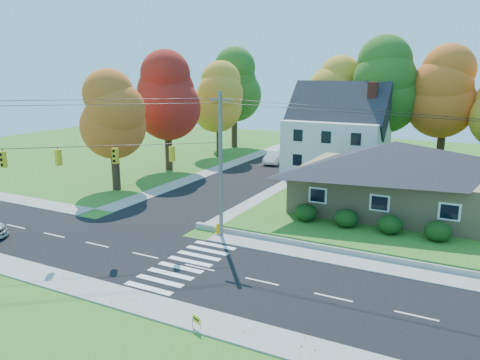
# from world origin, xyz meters

# --- Properties ---
(ground) EXTENTS (120.00, 120.00, 0.00)m
(ground) POSITION_xyz_m (0.00, 0.00, 0.00)
(ground) COLOR #3D7923
(road_main) EXTENTS (90.00, 8.00, 0.02)m
(road_main) POSITION_xyz_m (0.00, 0.00, 0.01)
(road_main) COLOR black
(road_main) RESTS_ON ground
(road_cross) EXTENTS (8.00, 44.00, 0.02)m
(road_cross) POSITION_xyz_m (-8.00, 26.00, 0.01)
(road_cross) COLOR black
(road_cross) RESTS_ON ground
(sidewalk_north) EXTENTS (90.00, 2.00, 0.08)m
(sidewalk_north) POSITION_xyz_m (0.00, 5.00, 0.04)
(sidewalk_north) COLOR #9C9A90
(sidewalk_north) RESTS_ON ground
(sidewalk_south) EXTENTS (90.00, 2.00, 0.08)m
(sidewalk_south) POSITION_xyz_m (0.00, -5.00, 0.04)
(sidewalk_south) COLOR #9C9A90
(sidewalk_south) RESTS_ON ground
(lawn) EXTENTS (30.00, 30.00, 0.50)m
(lawn) POSITION_xyz_m (13.00, 21.00, 0.25)
(lawn) COLOR #3D7923
(lawn) RESTS_ON ground
(ranch_house) EXTENTS (14.60, 10.60, 5.40)m
(ranch_house) POSITION_xyz_m (8.00, 16.00, 3.27)
(ranch_house) COLOR tan
(ranch_house) RESTS_ON lawn
(colonial_house) EXTENTS (10.40, 8.40, 9.60)m
(colonial_house) POSITION_xyz_m (0.04, 28.00, 4.58)
(colonial_house) COLOR silver
(colonial_house) RESTS_ON lawn
(hedge_row) EXTENTS (10.70, 1.70, 1.27)m
(hedge_row) POSITION_xyz_m (7.50, 9.80, 1.14)
(hedge_row) COLOR #163A10
(hedge_row) RESTS_ON lawn
(traffic_infrastructure) EXTENTS (38.10, 10.66, 10.00)m
(traffic_infrastructure) POSITION_xyz_m (-0.15, 1.35, 5.15)
(traffic_infrastructure) COLOR #666059
(traffic_infrastructure) RESTS_ON ground
(tree_lot_0) EXTENTS (6.72, 6.72, 12.51)m
(tree_lot_0) POSITION_xyz_m (-2.00, 34.00, 8.31)
(tree_lot_0) COLOR #3F2A19
(tree_lot_0) RESTS_ON lawn
(tree_lot_1) EXTENTS (7.84, 7.84, 14.60)m
(tree_lot_1) POSITION_xyz_m (4.00, 33.00, 9.61)
(tree_lot_1) COLOR #3F2A19
(tree_lot_1) RESTS_ON lawn
(tree_lot_2) EXTENTS (7.28, 7.28, 13.56)m
(tree_lot_2) POSITION_xyz_m (10.00, 34.00, 8.96)
(tree_lot_2) COLOR #3F2A19
(tree_lot_2) RESTS_ON lawn
(tree_west_0) EXTENTS (6.16, 6.16, 11.47)m
(tree_west_0) POSITION_xyz_m (-17.00, 12.00, 7.15)
(tree_west_0) COLOR #3F2A19
(tree_west_0) RESTS_ON ground
(tree_west_1) EXTENTS (7.28, 7.28, 13.56)m
(tree_west_1) POSITION_xyz_m (-18.00, 22.00, 8.46)
(tree_west_1) COLOR #3F2A19
(tree_west_1) RESTS_ON ground
(tree_west_2) EXTENTS (6.72, 6.72, 12.51)m
(tree_west_2) POSITION_xyz_m (-17.00, 32.00, 7.81)
(tree_west_2) COLOR #3F2A19
(tree_west_2) RESTS_ON ground
(tree_west_3) EXTENTS (7.84, 7.84, 14.60)m
(tree_west_3) POSITION_xyz_m (-19.00, 40.00, 9.11)
(tree_west_3) COLOR #3F2A19
(tree_west_3) RESTS_ON ground
(white_car) EXTENTS (2.07, 4.88, 1.57)m
(white_car) POSITION_xyz_m (-8.55, 31.08, 0.80)
(white_car) COLOR white
(white_car) RESTS_ON road_cross
(fire_hydrant) EXTENTS (0.46, 0.36, 0.81)m
(fire_hydrant) POSITION_xyz_m (-1.93, 5.48, 0.39)
(fire_hydrant) COLOR #FFAD0B
(fire_hydrant) RESTS_ON ground
(yard_sign) EXTENTS (0.54, 0.24, 0.71)m
(yard_sign) POSITION_xyz_m (3.45, -5.74, 0.50)
(yard_sign) COLOR black
(yard_sign) RESTS_ON ground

